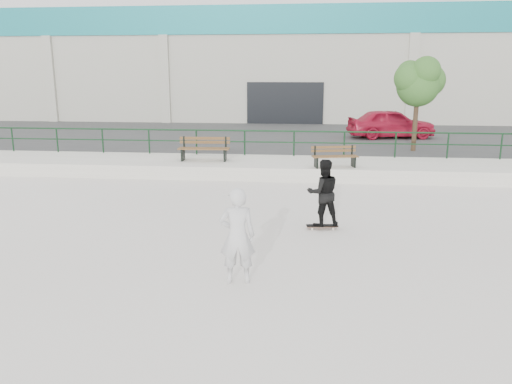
# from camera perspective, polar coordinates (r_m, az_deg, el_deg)

# --- Properties ---
(ground) EXTENTS (120.00, 120.00, 0.00)m
(ground) POSITION_cam_1_polar(r_m,az_deg,el_deg) (10.08, -3.39, -8.53)
(ground) COLOR beige
(ground) RESTS_ON ground
(ledge) EXTENTS (30.00, 3.00, 0.50)m
(ledge) POSITION_cam_1_polar(r_m,az_deg,el_deg) (19.11, 1.20, 2.83)
(ledge) COLOR beige
(ledge) RESTS_ON ground
(parking_strip) EXTENTS (60.00, 14.00, 0.50)m
(parking_strip) POSITION_cam_1_polar(r_m,az_deg,el_deg) (27.49, 2.69, 6.07)
(parking_strip) COLOR #393939
(parking_strip) RESTS_ON ground
(railing) EXTENTS (28.00, 0.06, 1.03)m
(railing) POSITION_cam_1_polar(r_m,az_deg,el_deg) (20.24, 1.52, 6.27)
(railing) COLOR #13341B
(railing) RESTS_ON ledge
(commercial_building) EXTENTS (44.20, 16.33, 8.00)m
(commercial_building) POSITION_cam_1_polar(r_m,az_deg,el_deg) (41.25, 3.93, 14.53)
(commercial_building) COLOR #B3B1A1
(commercial_building) RESTS_ON ground
(bench_left) EXTENTS (1.97, 0.66, 0.90)m
(bench_left) POSITION_cam_1_polar(r_m,az_deg,el_deg) (19.24, -5.95, 4.93)
(bench_left) COLOR brown
(bench_left) RESTS_ON ledge
(bench_right) EXTENTS (1.69, 0.80, 0.75)m
(bench_right) POSITION_cam_1_polar(r_m,az_deg,el_deg) (17.99, 8.97, 4.01)
(bench_right) COLOR brown
(bench_right) RESTS_ON ledge
(tree) EXTENTS (2.22, 1.98, 3.95)m
(tree) POSITION_cam_1_polar(r_m,az_deg,el_deg) (22.44, 18.12, 12.01)
(tree) COLOR #493424
(tree) RESTS_ON parking_strip
(red_car) EXTENTS (4.62, 2.48, 1.49)m
(red_car) POSITION_cam_1_polar(r_m,az_deg,el_deg) (26.81, 15.17, 7.58)
(red_car) COLOR #B41632
(red_car) RESTS_ON parking_strip
(skateboard) EXTENTS (0.80, 0.30, 0.09)m
(skateboard) POSITION_cam_1_polar(r_m,az_deg,el_deg) (12.50, 7.57, -3.87)
(skateboard) COLOR black
(skateboard) RESTS_ON ground
(standing_skater) EXTENTS (0.92, 0.79, 1.65)m
(standing_skater) POSITION_cam_1_polar(r_m,az_deg,el_deg) (12.27, 7.69, -0.08)
(standing_skater) COLOR black
(standing_skater) RESTS_ON skateboard
(seated_skater) EXTENTS (0.71, 0.52, 1.79)m
(seated_skater) POSITION_cam_1_polar(r_m,az_deg,el_deg) (9.06, -2.16, -5.03)
(seated_skater) COLOR silver
(seated_skater) RESTS_ON ground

